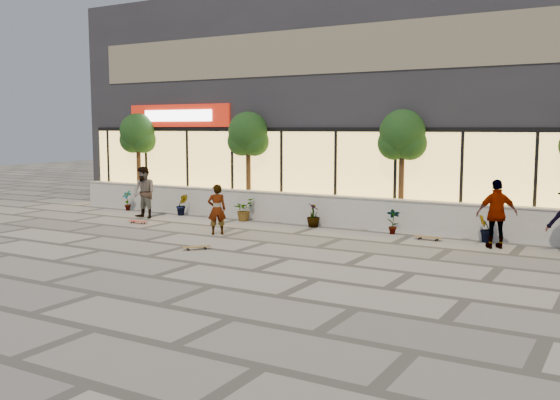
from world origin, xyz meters
The scene contains 18 objects.
ground centered at (0.00, 0.00, 0.00)m, with size 80.00×80.00×0.00m, color #A9A393.
planter_wall centered at (0.00, 7.00, 0.52)m, with size 22.00×0.42×1.04m.
retail_building centered at (0.00, 12.49, 4.25)m, with size 24.00×9.17×8.50m.
shrub_a centered at (-8.50, 6.45, 0.41)m, with size 0.43×0.29×0.81m, color #133C17.
shrub_b centered at (-5.70, 6.45, 0.41)m, with size 0.45×0.36×0.81m, color #133C17.
shrub_c centered at (-2.90, 6.45, 0.41)m, with size 0.73×0.63×0.81m, color #133C17.
shrub_d centered at (-0.10, 6.45, 0.41)m, with size 0.45×0.45×0.81m, color #133C17.
shrub_e centered at (2.70, 6.45, 0.41)m, with size 0.43×0.29×0.81m, color #133C17.
shrub_f centered at (5.50, 6.45, 0.41)m, with size 0.45×0.36×0.81m, color #133C17.
tree_west centered at (-9.00, 7.70, 2.99)m, with size 1.60×1.50×3.92m.
tree_midwest centered at (-3.50, 7.70, 2.99)m, with size 1.60×1.50×3.92m.
tree_mideast centered at (2.50, 7.70, 2.99)m, with size 1.60×1.50×3.92m.
skater_center centered at (-2.04, 3.65, 0.79)m, with size 0.57×0.38×1.58m, color white.
skater_left centered at (-6.41, 5.16, 0.95)m, with size 0.93×0.72×1.90m, color tan.
skater_right_near centered at (5.96, 5.67, 0.96)m, with size 1.12×0.47×1.91m, color silver.
skateboard_center centered at (-1.07, 1.35, 0.08)m, with size 0.66×0.72×0.09m.
skateboard_left centered at (-5.74, 4.06, 0.08)m, with size 0.76×0.23×0.09m.
skateboard_right_near centered at (3.97, 5.97, 0.08)m, with size 0.84×0.26×0.10m.
Camera 1 is at (9.29, -12.00, 3.32)m, focal length 40.00 mm.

